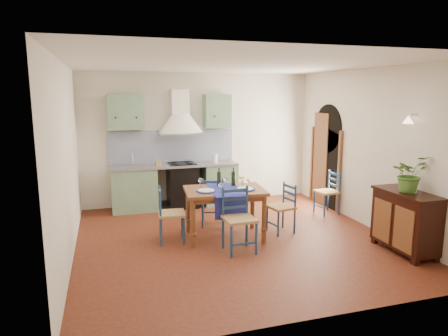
{
  "coord_description": "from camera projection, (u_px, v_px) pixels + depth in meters",
  "views": [
    {
      "loc": [
        -1.97,
        -5.92,
        2.34
      ],
      "look_at": [
        -0.1,
        0.3,
        1.14
      ],
      "focal_mm": 32.0,
      "sensor_mm": 36.0,
      "label": 1
    }
  ],
  "objects": [
    {
      "name": "ceiling",
      "position": [
        236.0,
        64.0,
        6.05
      ],
      "size": [
        5.0,
        5.0,
        0.01
      ],
      "primitive_type": "cube",
      "color": "silver",
      "rests_on": "back_wall"
    },
    {
      "name": "chair_spare",
      "position": [
        328.0,
        192.0,
        7.93
      ],
      "size": [
        0.44,
        0.44,
        0.84
      ],
      "color": "navy",
      "rests_on": "ground"
    },
    {
      "name": "potted_plant",
      "position": [
        409.0,
        174.0,
        5.81
      ],
      "size": [
        0.56,
        0.51,
        0.54
      ],
      "primitive_type": "imported",
      "rotation": [
        0.0,
        0.0,
        0.2
      ],
      "color": "#406E29",
      "rests_on": "sideboard"
    },
    {
      "name": "left_wall",
      "position": [
        67.0,
        163.0,
        5.6
      ],
      "size": [
        0.04,
        5.0,
        2.8
      ],
      "primitive_type": "cube",
      "color": "beige",
      "rests_on": "ground"
    },
    {
      "name": "dining_table",
      "position": [
        225.0,
        195.0,
        6.53
      ],
      "size": [
        1.37,
        1.05,
        1.14
      ],
      "color": "brown",
      "rests_on": "ground"
    },
    {
      "name": "chair_near",
      "position": [
        239.0,
        219.0,
        5.99
      ],
      "size": [
        0.46,
        0.46,
        0.97
      ],
      "color": "navy",
      "rests_on": "ground"
    },
    {
      "name": "floor",
      "position": [
        235.0,
        239.0,
        6.56
      ],
      "size": [
        5.0,
        5.0,
        0.0
      ],
      "primitive_type": "plane",
      "color": "#4A1710",
      "rests_on": "ground"
    },
    {
      "name": "chair_far",
      "position": [
        213.0,
        200.0,
        7.17
      ],
      "size": [
        0.52,
        0.52,
        0.9
      ],
      "color": "navy",
      "rests_on": "ground"
    },
    {
      "name": "chair_right",
      "position": [
        282.0,
        207.0,
        6.85
      ],
      "size": [
        0.46,
        0.46,
        0.84
      ],
      "color": "navy",
      "rests_on": "ground"
    },
    {
      "name": "right_wall",
      "position": [
        360.0,
        150.0,
        7.29
      ],
      "size": [
        0.26,
        5.0,
        2.8
      ],
      "color": "beige",
      "rests_on": "ground"
    },
    {
      "name": "chair_left",
      "position": [
        170.0,
        214.0,
        6.37
      ],
      "size": [
        0.46,
        0.46,
        0.89
      ],
      "color": "navy",
      "rests_on": "ground"
    },
    {
      "name": "back_wall",
      "position": [
        180.0,
        157.0,
        8.4
      ],
      "size": [
        5.0,
        0.96,
        2.8
      ],
      "color": "beige",
      "rests_on": "ground"
    },
    {
      "name": "sideboard",
      "position": [
        405.0,
        220.0,
        5.94
      ],
      "size": [
        0.5,
        1.05,
        0.94
      ],
      "color": "black",
      "rests_on": "ground"
    }
  ]
}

